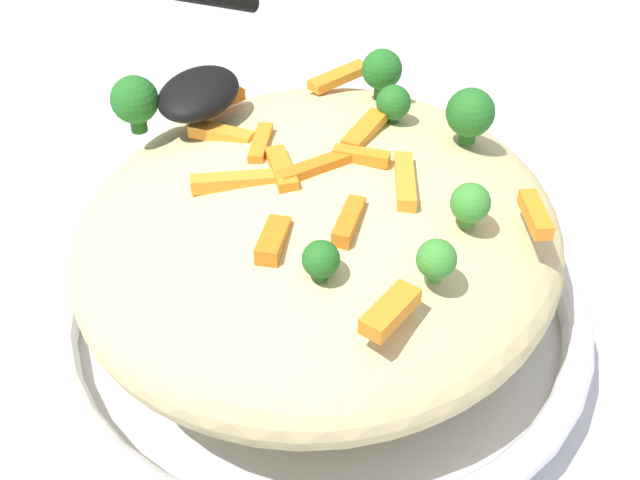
% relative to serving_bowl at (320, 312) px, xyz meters
% --- Properties ---
extents(ground_plane, '(2.40, 2.40, 0.00)m').
position_rel_serving_bowl_xyz_m(ground_plane, '(0.00, 0.00, -0.02)').
color(ground_plane, silver).
extents(serving_bowl, '(0.30, 0.30, 0.04)m').
position_rel_serving_bowl_xyz_m(serving_bowl, '(0.00, 0.00, 0.00)').
color(serving_bowl, silver).
rests_on(serving_bowl, ground_plane).
extents(pasta_mound, '(0.27, 0.25, 0.09)m').
position_rel_serving_bowl_xyz_m(pasta_mound, '(0.00, 0.00, 0.06)').
color(pasta_mound, '#DBC689').
rests_on(pasta_mound, serving_bowl).
extents(carrot_piece_0, '(0.03, 0.01, 0.01)m').
position_rel_serving_bowl_xyz_m(carrot_piece_0, '(-0.04, -0.03, 0.10)').
color(carrot_piece_0, orange).
rests_on(carrot_piece_0, pasta_mound).
extents(carrot_piece_1, '(0.04, 0.03, 0.01)m').
position_rel_serving_bowl_xyz_m(carrot_piece_1, '(0.04, 0.08, 0.10)').
color(carrot_piece_1, orange).
rests_on(carrot_piece_1, pasta_mound).
extents(carrot_piece_2, '(0.03, 0.03, 0.01)m').
position_rel_serving_bowl_xyz_m(carrot_piece_2, '(-0.01, 0.01, 0.10)').
color(carrot_piece_2, orange).
rests_on(carrot_piece_2, pasta_mound).
extents(carrot_piece_3, '(0.04, 0.02, 0.01)m').
position_rel_serving_bowl_xyz_m(carrot_piece_3, '(0.03, -0.01, 0.10)').
color(carrot_piece_3, orange).
rests_on(carrot_piece_3, pasta_mound).
extents(carrot_piece_4, '(0.04, 0.03, 0.01)m').
position_rel_serving_bowl_xyz_m(carrot_piece_4, '(0.10, 0.02, 0.10)').
color(carrot_piece_4, orange).
rests_on(carrot_piece_4, pasta_mound).
extents(carrot_piece_5, '(0.01, 0.04, 0.01)m').
position_rel_serving_bowl_xyz_m(carrot_piece_5, '(0.01, 0.06, 0.10)').
color(carrot_piece_5, orange).
rests_on(carrot_piece_5, pasta_mound).
extents(carrot_piece_6, '(0.04, 0.02, 0.01)m').
position_rel_serving_bowl_xyz_m(carrot_piece_6, '(-0.00, -0.04, 0.10)').
color(carrot_piece_6, orange).
rests_on(carrot_piece_6, pasta_mound).
extents(carrot_piece_7, '(0.03, 0.04, 0.01)m').
position_rel_serving_bowl_xyz_m(carrot_piece_7, '(-0.03, 0.03, 0.10)').
color(carrot_piece_7, orange).
rests_on(carrot_piece_7, pasta_mound).
extents(carrot_piece_8, '(0.03, 0.02, 0.01)m').
position_rel_serving_bowl_xyz_m(carrot_piece_8, '(-0.08, -0.06, 0.10)').
color(carrot_piece_8, orange).
rests_on(carrot_piece_8, pasta_mound).
extents(carrot_piece_9, '(0.03, 0.01, 0.01)m').
position_rel_serving_bowl_xyz_m(carrot_piece_9, '(0.01, 0.03, 0.10)').
color(carrot_piece_9, orange).
rests_on(carrot_piece_9, pasta_mound).
extents(carrot_piece_10, '(0.03, 0.02, 0.01)m').
position_rel_serving_bowl_xyz_m(carrot_piece_10, '(-0.00, -0.11, 0.10)').
color(carrot_piece_10, orange).
rests_on(carrot_piece_10, pasta_mound).
extents(carrot_piece_11, '(0.01, 0.03, 0.01)m').
position_rel_serving_bowl_xyz_m(carrot_piece_11, '(0.01, -0.02, 0.11)').
color(carrot_piece_11, orange).
rests_on(carrot_piece_11, pasta_mound).
extents(carrot_piece_12, '(0.04, 0.03, 0.01)m').
position_rel_serving_bowl_xyz_m(carrot_piece_12, '(-0.01, -0.00, 0.10)').
color(carrot_piece_12, orange).
rests_on(carrot_piece_12, pasta_mound).
extents(carrot_piece_13, '(0.03, 0.01, 0.01)m').
position_rel_serving_bowl_xyz_m(carrot_piece_13, '(-0.06, 0.00, 0.10)').
color(carrot_piece_13, orange).
rests_on(carrot_piece_13, pasta_mound).
extents(broccoli_floret_0, '(0.03, 0.03, 0.03)m').
position_rel_serving_bowl_xyz_m(broccoli_floret_0, '(0.06, -0.06, 0.11)').
color(broccoli_floret_0, '#205B1C').
rests_on(broccoli_floret_0, pasta_mound).
extents(broccoli_floret_1, '(0.03, 0.03, 0.03)m').
position_rel_serving_bowl_xyz_m(broccoli_floret_1, '(0.01, 0.11, 0.11)').
color(broccoli_floret_1, '#205B1C').
rests_on(broccoli_floret_1, pasta_mound).
extents(broccoli_floret_2, '(0.02, 0.02, 0.02)m').
position_rel_serving_bowl_xyz_m(broccoli_floret_2, '(0.06, -0.02, 0.11)').
color(broccoli_floret_2, '#205B1C').
rests_on(broccoli_floret_2, pasta_mound).
extents(broccoli_floret_3, '(0.02, 0.02, 0.03)m').
position_rel_serving_bowl_xyz_m(broccoli_floret_3, '(0.09, -0.01, 0.11)').
color(broccoli_floret_3, '#205B1C').
rests_on(broccoli_floret_3, pasta_mound).
extents(broccoli_floret_4, '(0.02, 0.02, 0.02)m').
position_rel_serving_bowl_xyz_m(broccoli_floret_4, '(-0.01, -0.08, 0.11)').
color(broccoli_floret_4, '#377928').
rests_on(broccoli_floret_4, pasta_mound).
extents(broccoli_floret_5, '(0.02, 0.02, 0.02)m').
position_rel_serving_bowl_xyz_m(broccoli_floret_5, '(-0.06, -0.07, 0.11)').
color(broccoli_floret_5, '#377928').
rests_on(broccoli_floret_5, pasta_mound).
extents(broccoli_floret_6, '(0.02, 0.02, 0.02)m').
position_rel_serving_bowl_xyz_m(broccoli_floret_6, '(-0.07, -0.03, 0.11)').
color(broccoli_floret_6, '#205B1C').
rests_on(broccoli_floret_6, pasta_mound).
extents(serving_spoon, '(0.15, 0.14, 0.08)m').
position_rel_serving_bowl_xyz_m(serving_spoon, '(0.05, 0.11, 0.13)').
color(serving_spoon, black).
rests_on(serving_spoon, pasta_mound).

